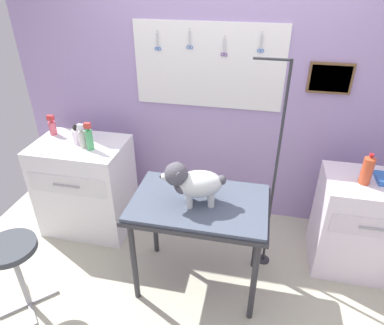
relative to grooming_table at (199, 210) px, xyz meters
The scene contains 13 objects.
ground 0.79m from the grooming_table, 79.01° to the right, with size 4.40×4.00×0.04m, color #B9B69E.
rear_wall_panel 1.12m from the grooming_table, 87.34° to the left, with size 4.00×0.09×2.30m.
grooming_table is the anchor object (origin of this frame).
grooming_arm 0.61m from the grooming_table, 33.54° to the left, with size 0.29×0.11×1.75m.
dog 0.26m from the grooming_table, 143.07° to the right, with size 0.44×0.29×0.32m.
counter_left 1.30m from the grooming_table, 157.78° to the left, with size 0.80×0.58×0.90m.
cabinet_right 1.37m from the grooming_table, 20.79° to the left, with size 0.68×0.54×0.84m.
stool 1.33m from the grooming_table, 157.73° to the right, with size 0.36×0.36×0.61m.
shampoo_bottle 1.30m from the grooming_table, 157.61° to the left, with size 0.07×0.06×0.18m.
conditioner_bottle 1.62m from the grooming_table, 157.60° to the left, with size 0.06×0.06×0.19m.
pump_bottle_white 1.20m from the grooming_table, 158.29° to the left, with size 0.06×0.06×0.21m.
spray_bottle_short 1.13m from the grooming_table, 157.94° to the left, with size 0.06×0.06×0.24m.
soda_bottle 1.27m from the grooming_table, 20.46° to the left, with size 0.08×0.08×0.25m.
Camera 1 is at (0.31, -1.67, 2.27)m, focal length 32.16 mm.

